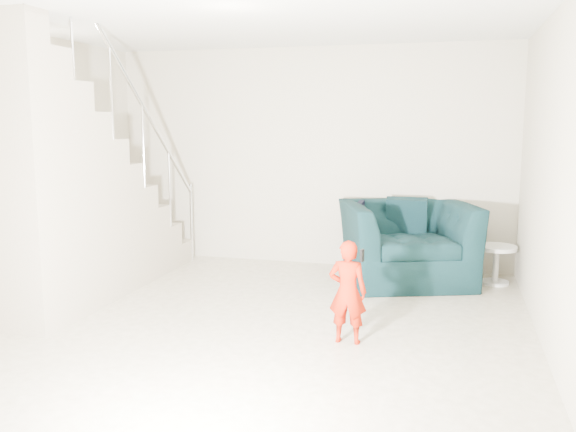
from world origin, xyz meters
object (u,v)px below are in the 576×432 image
(side_table, at_px, (496,258))
(staircase, at_px, (64,207))
(toddler, at_px, (348,292))
(armchair, at_px, (407,243))

(side_table, relative_size, staircase, 0.12)
(toddler, bearing_deg, side_table, -120.19)
(toddler, relative_size, side_table, 1.97)
(armchair, xyz_separation_m, side_table, (0.97, 0.16, -0.16))
(armchair, distance_m, side_table, 0.99)
(armchair, xyz_separation_m, staircase, (-3.28, -1.59, 0.50))
(side_table, distance_m, staircase, 4.64)
(armchair, height_order, toddler, armchair)
(armchair, relative_size, staircase, 0.38)
(armchair, bearing_deg, side_table, -10.15)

